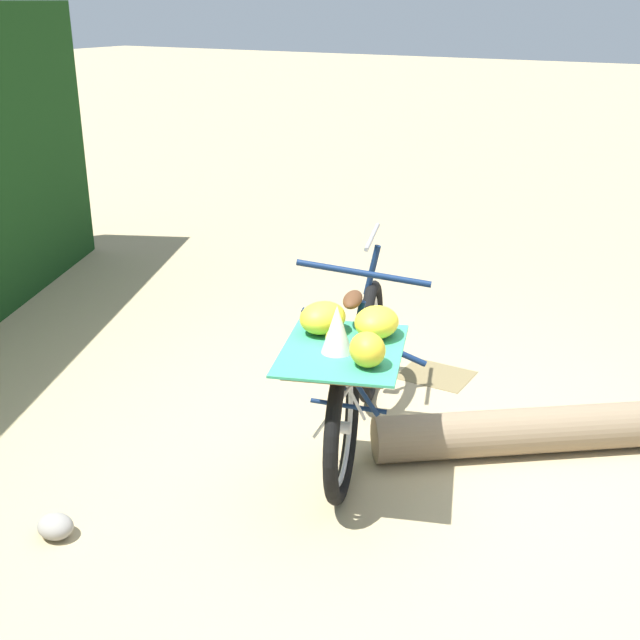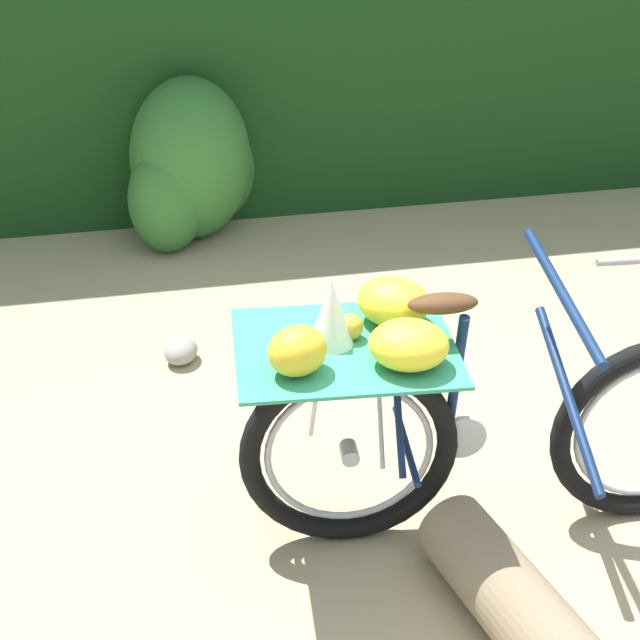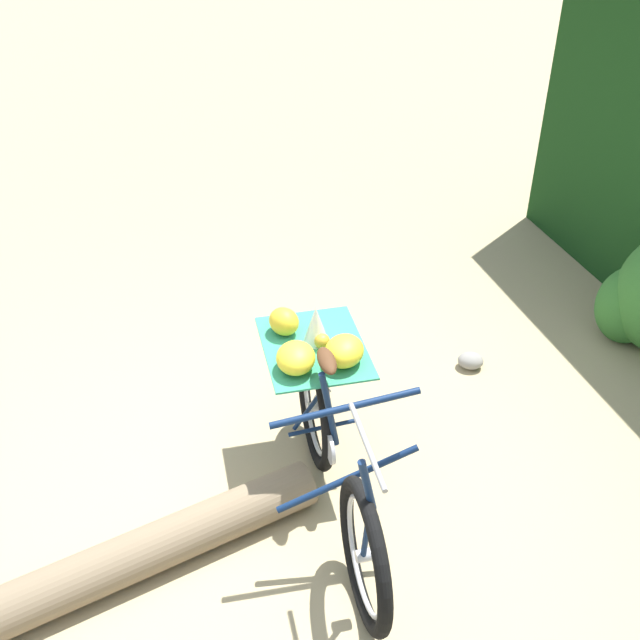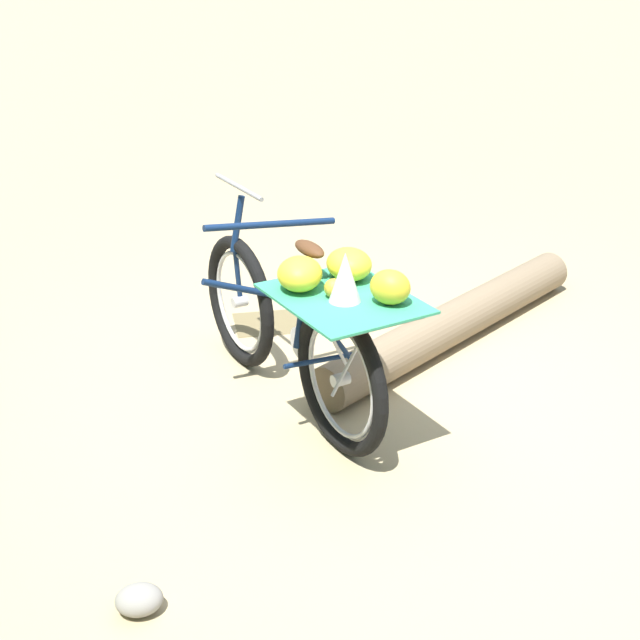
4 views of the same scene
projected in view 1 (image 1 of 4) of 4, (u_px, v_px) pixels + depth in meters
ground_plane at (381, 467)px, 4.18m from camera, size 60.00×60.00×0.00m
bicycle at (356, 367)px, 4.14m from camera, size 0.96×1.77×1.03m
fallen_log at (581, 428)px, 4.32m from camera, size 1.93×1.55×0.25m
path_stone at (55, 526)px, 3.62m from camera, size 0.17×0.14×0.11m
leaf_litter_patch at (436, 375)px, 5.20m from camera, size 0.44×0.36×0.01m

